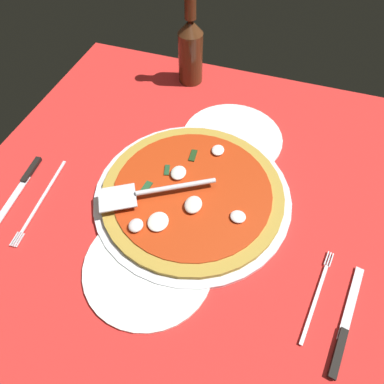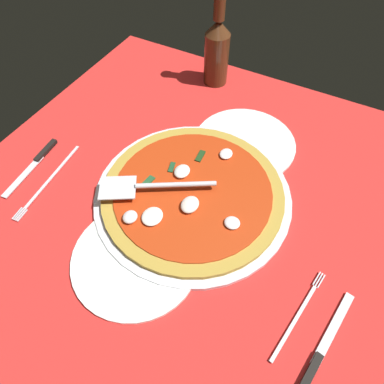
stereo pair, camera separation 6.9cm
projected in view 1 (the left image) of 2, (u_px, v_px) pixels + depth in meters
ground_plane at (189, 198)px, 71.42cm from camera, size 93.29×93.29×0.80cm
checker_pattern at (189, 197)px, 71.06cm from camera, size 93.29×93.29×0.10cm
pizza_pan at (192, 197)px, 70.19cm from camera, size 40.33×40.33×1.29cm
dinner_plate_left at (232, 138)px, 80.70cm from camera, size 23.47×23.47×1.00cm
dinner_plate_right at (149, 266)px, 61.22cm from camera, size 23.48×23.48×1.00cm
pizza at (192, 193)px, 69.04cm from camera, size 37.09×37.09×2.77cm
pizza_server at (151, 191)px, 66.30cm from camera, size 14.57×21.55×1.00cm
place_setting_near at (32, 192)px, 71.25cm from camera, size 21.74×14.67×1.40cm
place_setting_far at (330, 313)px, 56.41cm from camera, size 22.56×15.38×1.40cm
beer_bottle at (191, 49)px, 87.11cm from camera, size 6.41×6.41×24.65cm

